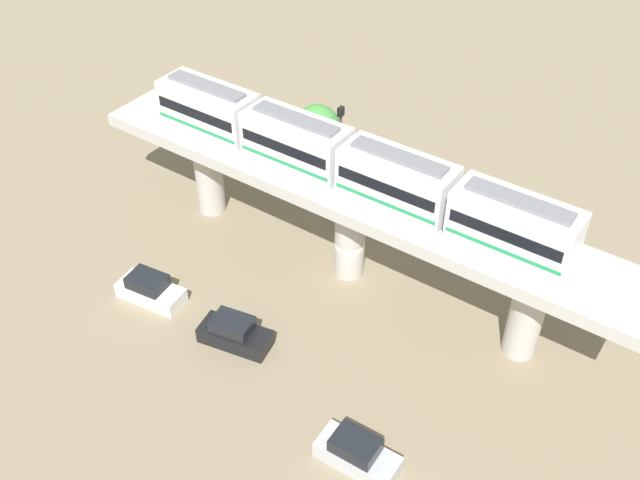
# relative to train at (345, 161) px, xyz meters

# --- Properties ---
(ground_plane) EXTENTS (120.00, 120.00, 0.00)m
(ground_plane) POSITION_rel_train_xyz_m (0.00, -0.52, -8.34)
(ground_plane) COLOR #84755B
(viaduct) EXTENTS (5.20, 35.80, 6.81)m
(viaduct) POSITION_rel_train_xyz_m (0.00, -0.52, -2.97)
(viaduct) COLOR #B7B2AA
(viaduct) RESTS_ON ground
(train) EXTENTS (2.64, 27.45, 3.24)m
(train) POSITION_rel_train_xyz_m (0.00, 0.00, 0.00)
(train) COLOR white
(train) RESTS_ON viaduct
(parked_car_silver) EXTENTS (1.95, 4.26, 1.76)m
(parked_car_silver) POSITION_rel_train_xyz_m (-11.60, -8.59, -7.60)
(parked_car_silver) COLOR #B2B5BA
(parked_car_silver) RESTS_ON ground
(parked_car_black) EXTENTS (2.60, 4.47, 1.76)m
(parked_car_black) POSITION_rel_train_xyz_m (-8.89, 1.54, -7.60)
(parked_car_black) COLOR black
(parked_car_black) RESTS_ON ground
(parked_car_white) EXTENTS (2.34, 4.40, 1.76)m
(parked_car_white) POSITION_rel_train_xyz_m (-9.10, 8.11, -7.60)
(parked_car_white) COLOR white
(parked_car_white) RESTS_ON ground
(tree_near_viaduct) EXTENTS (3.32, 3.32, 5.30)m
(tree_near_viaduct) POSITION_rel_train_xyz_m (8.52, 7.96, -4.72)
(tree_near_viaduct) COLOR brown
(tree_near_viaduct) RESTS_ON ground
(signal_post) EXTENTS (0.44, 0.28, 9.41)m
(signal_post) POSITION_rel_train_xyz_m (3.40, 2.57, -3.12)
(signal_post) COLOR #4C4C51
(signal_post) RESTS_ON ground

